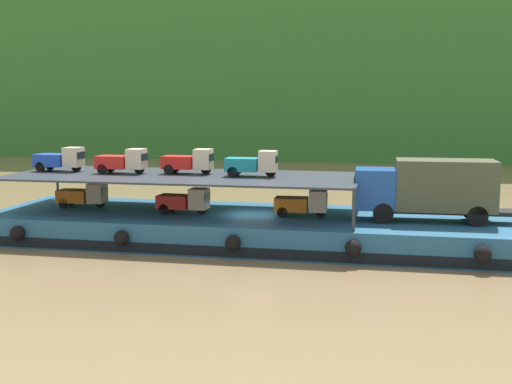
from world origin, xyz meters
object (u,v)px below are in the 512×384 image
mini_truck_upper_bow (252,164)px  mini_truck_lower_stern (83,195)px  covered_lorry (429,188)px  mini_truck_lower_aft (184,201)px  mini_truck_upper_mid (122,161)px  cargo_barge (252,228)px  mini_truck_lower_mid (302,203)px  mini_truck_upper_stern (60,159)px  mini_truck_upper_fore (189,161)px

mini_truck_upper_bow → mini_truck_lower_stern: bearing=179.0°
covered_lorry → mini_truck_lower_aft: size_ratio=2.83×
mini_truck_lower_aft → mini_truck_upper_bow: (3.58, 0.70, 2.00)m
covered_lorry → mini_truck_upper_mid: 16.45m
cargo_barge → mini_truck_lower_mid: mini_truck_lower_mid is taller
covered_lorry → mini_truck_lower_mid: (-6.37, 0.14, -1.00)m
cargo_barge → mini_truck_lower_aft: mini_truck_lower_aft is taller
mini_truck_lower_aft → mini_truck_upper_mid: bearing=170.1°
mini_truck_upper_stern → mini_truck_lower_mid: bearing=-2.4°
mini_truck_lower_aft → mini_truck_upper_mid: 4.31m
mini_truck_upper_fore → mini_truck_upper_mid: bearing=-171.0°
mini_truck_lower_stern → mini_truck_lower_mid: size_ratio=1.00×
covered_lorry → mini_truck_upper_stern: size_ratio=2.86×
mini_truck_upper_stern → mini_truck_upper_fore: 7.57m
mini_truck_lower_stern → mini_truck_lower_mid: bearing=-1.9°
covered_lorry → mini_truck_upper_mid: (-16.42, 0.35, 1.00)m
mini_truck_upper_fore → mini_truck_upper_bow: size_ratio=0.99×
covered_lorry → mini_truck_upper_fore: bearing=175.9°
mini_truck_upper_fore → mini_truck_upper_bow: same height
mini_truck_upper_stern → mini_truck_upper_fore: bearing=1.6°
cargo_barge → mini_truck_lower_mid: 3.06m
covered_lorry → mini_truck_upper_mid: bearing=178.8°
mini_truck_upper_fore → mini_truck_upper_bow: 3.74m
mini_truck_lower_stern → mini_truck_upper_stern: (-1.42, 0.15, 2.00)m
mini_truck_upper_stern → mini_truck_upper_mid: 3.95m
mini_truck_upper_fore → mini_truck_upper_bow: bearing=-8.2°
mini_truck_lower_aft → mini_truck_upper_fore: mini_truck_upper_fore is taller
cargo_barge → mini_truck_upper_mid: (-7.35, 0.17, 3.44)m
covered_lorry → mini_truck_upper_fore: mini_truck_upper_fore is taller
cargo_barge → mini_truck_upper_mid: 8.11m
cargo_barge → mini_truck_upper_fore: (-3.71, 0.75, 3.44)m
cargo_barge → mini_truck_lower_aft: bearing=-172.4°
covered_lorry → mini_truck_lower_mid: size_ratio=2.84×
mini_truck_upper_bow → mini_truck_upper_fore: bearing=171.8°
mini_truck_lower_mid → cargo_barge: bearing=179.3°
mini_truck_lower_aft → mini_truck_upper_fore: size_ratio=1.02×
covered_lorry → mini_truck_lower_aft: 12.70m
mini_truck_upper_stern → cargo_barge: bearing=-2.7°
mini_truck_lower_aft → mini_truck_lower_mid: same height
mini_truck_lower_mid → mini_truck_upper_bow: 3.37m
covered_lorry → cargo_barge: bearing=178.9°
mini_truck_lower_aft → mini_truck_upper_fore: bearing=95.8°
cargo_barge → mini_truck_lower_stern: 9.98m
mini_truck_lower_aft → mini_truck_lower_mid: (6.28, 0.45, 0.00)m
cargo_barge → mini_truck_upper_bow: (-0.01, 0.22, 3.44)m
covered_lorry → mini_truck_lower_mid: 6.45m
covered_lorry → mini_truck_upper_stern: 20.39m
mini_truck_lower_mid → mini_truck_upper_fore: 6.76m
mini_truck_lower_aft → mini_truck_upper_fore: 2.35m
mini_truck_upper_bow → covered_lorry: bearing=-2.5°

